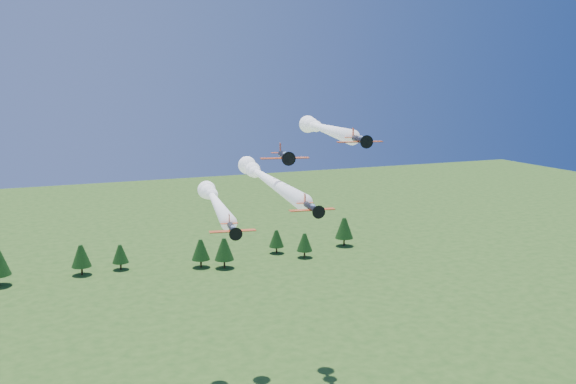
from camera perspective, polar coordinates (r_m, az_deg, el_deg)
name	(u,v)px	position (r m, az deg, el deg)	size (l,w,h in m)	color
plane_lead	(265,178)	(117.15, -2.03, 1.28)	(11.10, 50.76, 3.70)	black
plane_left	(215,200)	(119.76, -6.51, -0.73)	(11.60, 41.38, 3.70)	black
plane_right	(322,128)	(125.21, 3.04, 5.71)	(13.64, 43.87, 3.70)	black
plane_slot	(284,156)	(107.50, -0.34, 3.24)	(8.31, 9.14, 2.90)	black
treeline	(147,252)	(210.72, -12.38, -5.22)	(161.49, 16.93, 11.88)	#382314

